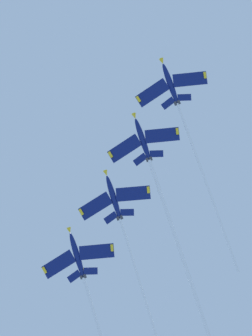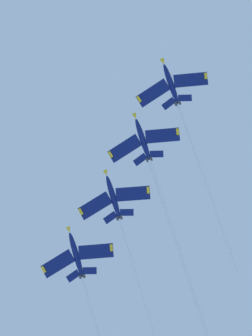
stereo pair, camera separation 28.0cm
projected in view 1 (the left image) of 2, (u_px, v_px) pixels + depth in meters
jet_lead at (182, 116)px, 126.22m from camera, size 24.09×52.37×25.60m
jet_second at (160, 191)px, 124.05m from camera, size 24.32×52.97×25.92m
jet_third at (122, 226)px, 124.98m from camera, size 22.32×48.53×22.47m
jet_fourth at (91, 302)px, 122.30m from camera, size 24.18×53.14×24.30m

